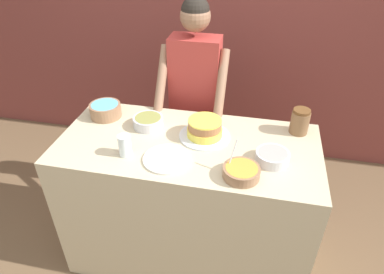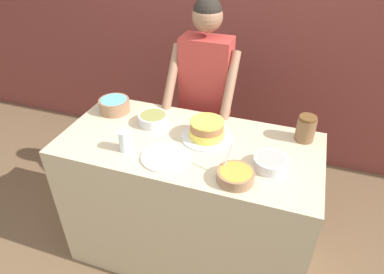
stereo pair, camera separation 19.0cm
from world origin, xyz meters
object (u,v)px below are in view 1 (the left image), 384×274
at_px(frosting_bowl_blue, 105,110).
at_px(frosting_bowl_pink, 272,156).
at_px(frosting_bowl_olive, 148,121).
at_px(ceramic_plate, 167,159).
at_px(drinking_glass, 125,145).
at_px(person_baker, 195,89).
at_px(frosting_bowl_orange, 241,172).
at_px(cake, 205,129).
at_px(stoneware_jar, 300,121).

distance_m(frosting_bowl_blue, frosting_bowl_pink, 1.09).
relative_size(frosting_bowl_olive, ceramic_plate, 0.70).
height_order(frosting_bowl_blue, drinking_glass, drinking_glass).
relative_size(person_baker, ceramic_plate, 6.21).
distance_m(frosting_bowl_orange, frosting_bowl_pink, 0.22).
bearing_deg(cake, drinking_glass, -145.98).
height_order(frosting_bowl_blue, ceramic_plate, frosting_bowl_blue).
xyz_separation_m(person_baker, frosting_bowl_orange, (0.41, -0.81, -0.02)).
relative_size(frosting_bowl_olive, frosting_bowl_orange, 0.98).
distance_m(frosting_bowl_pink, ceramic_plate, 0.56).
xyz_separation_m(person_baker, frosting_bowl_blue, (-0.51, -0.40, -0.01)).
xyz_separation_m(frosting_bowl_orange, frosting_bowl_pink, (0.15, 0.16, 0.00)).
height_order(person_baker, frosting_bowl_olive, person_baker).
height_order(cake, stoneware_jar, stoneware_jar).
bearing_deg(frosting_bowl_orange, ceramic_plate, 172.15).
xyz_separation_m(cake, frosting_bowl_blue, (-0.67, 0.10, -0.00)).
distance_m(frosting_bowl_olive, frosting_bowl_orange, 0.70).
distance_m(drinking_glass, stoneware_jar, 1.03).
xyz_separation_m(cake, frosting_bowl_pink, (0.40, -0.16, -0.02)).
distance_m(frosting_bowl_blue, frosting_bowl_olive, 0.31).
height_order(drinking_glass, ceramic_plate, drinking_glass).
bearing_deg(frosting_bowl_blue, frosting_bowl_pink, -13.56).
distance_m(person_baker, stoneware_jar, 0.78).
relative_size(frosting_bowl_blue, drinking_glass, 1.61).
bearing_deg(cake, frosting_bowl_blue, 171.64).
bearing_deg(ceramic_plate, person_baker, 90.43).
height_order(person_baker, frosting_bowl_orange, person_baker).
bearing_deg(cake, ceramic_plate, -120.98).
height_order(cake, frosting_bowl_blue, cake).
relative_size(person_baker, frosting_bowl_blue, 8.23).
distance_m(frosting_bowl_orange, ceramic_plate, 0.41).
height_order(frosting_bowl_pink, drinking_glass, drinking_glass).
bearing_deg(frosting_bowl_olive, ceramic_plate, -55.85).
relative_size(frosting_bowl_orange, drinking_glass, 1.54).
bearing_deg(frosting_bowl_pink, drinking_glass, -172.32).
relative_size(cake, drinking_glass, 2.46).
bearing_deg(frosting_bowl_orange, person_baker, 116.66).
bearing_deg(stoneware_jar, drinking_glass, -155.41).
bearing_deg(frosting_bowl_blue, ceramic_plate, -35.14).
distance_m(cake, frosting_bowl_olive, 0.36).
relative_size(frosting_bowl_orange, frosting_bowl_pink, 1.05).
bearing_deg(frosting_bowl_pink, person_baker, 130.52).
height_order(frosting_bowl_olive, stoneware_jar, stoneware_jar).
relative_size(frosting_bowl_blue, frosting_bowl_orange, 1.05).
xyz_separation_m(frosting_bowl_pink, drinking_glass, (-0.79, -0.11, 0.03)).
bearing_deg(cake, frosting_bowl_pink, -21.81).
xyz_separation_m(drinking_glass, ceramic_plate, (0.24, 0.00, -0.06)).
distance_m(cake, stoneware_jar, 0.57).
height_order(frosting_bowl_orange, ceramic_plate, frosting_bowl_orange).
bearing_deg(frosting_bowl_pink, ceramic_plate, -169.44).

